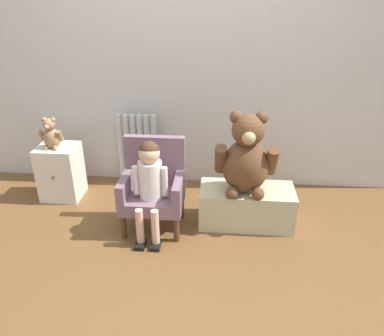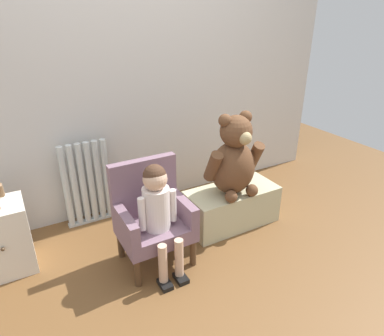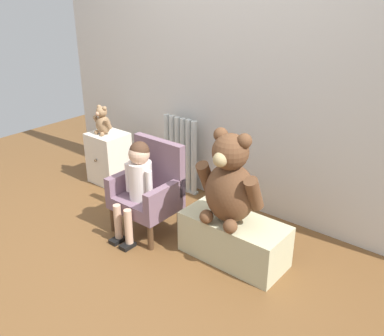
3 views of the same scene
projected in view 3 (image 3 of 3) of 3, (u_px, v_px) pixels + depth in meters
ground_plane at (119, 267)px, 2.84m from camera, size 6.00×6.00×0.00m
back_wall at (234, 58)px, 3.25m from camera, size 3.80×0.05×2.40m
radiator at (180, 155)px, 3.76m from camera, size 0.37×0.05×0.67m
small_dresser at (109, 158)px, 3.95m from camera, size 0.33×0.31×0.47m
child_armchair at (150, 189)px, 3.15m from camera, size 0.45×0.38×0.69m
child_figure at (138, 177)px, 3.02m from camera, size 0.25×0.35×0.73m
low_bench at (234, 239)px, 2.88m from camera, size 0.72×0.33×0.30m
large_teddy_bear at (230, 183)px, 2.70m from camera, size 0.45×0.32×0.62m
small_teddy_bear at (103, 122)px, 3.80m from camera, size 0.19×0.13×0.26m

